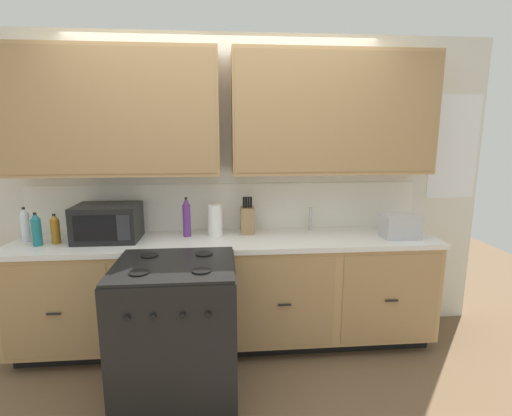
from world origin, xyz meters
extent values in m
plane|color=brown|center=(0.00, 0.00, 0.00)|extent=(8.28, 8.28, 0.00)
cube|color=silver|center=(0.00, 0.62, 1.26)|extent=(4.51, 0.05, 2.53)
cube|color=white|center=(0.00, 0.60, 1.11)|extent=(3.31, 0.01, 0.40)
cube|color=tan|center=(-0.85, 0.43, 1.89)|extent=(1.61, 0.34, 0.95)
cube|color=#A58052|center=(-0.85, 0.26, 1.89)|extent=(1.57, 0.01, 0.89)
cube|color=tan|center=(0.85, 0.43, 1.89)|extent=(1.61, 0.34, 0.95)
cube|color=#A58052|center=(0.85, 0.26, 1.89)|extent=(1.57, 0.01, 0.89)
cube|color=white|center=(2.01, 0.60, 1.61)|extent=(0.44, 0.01, 0.90)
cube|color=black|center=(0.00, 0.33, 0.05)|extent=(3.25, 0.48, 0.10)
cube|color=tan|center=(0.00, 0.30, 0.49)|extent=(3.31, 0.60, 0.77)
cube|color=#A88354|center=(-1.24, 0.00, 0.49)|extent=(0.76, 0.01, 0.71)
cube|color=black|center=(-1.24, -0.02, 0.48)|extent=(0.10, 0.01, 0.01)
cube|color=#A88354|center=(-0.41, 0.00, 0.49)|extent=(0.76, 0.01, 0.71)
cube|color=black|center=(-0.41, -0.02, 0.48)|extent=(0.10, 0.01, 0.01)
cube|color=#A88354|center=(0.41, 0.00, 0.49)|extent=(0.76, 0.01, 0.71)
cube|color=black|center=(0.41, -0.02, 0.48)|extent=(0.10, 0.01, 0.01)
cube|color=#A88354|center=(1.24, 0.00, 0.49)|extent=(0.76, 0.01, 0.71)
cube|color=black|center=(1.24, -0.02, 0.48)|extent=(0.10, 0.01, 0.01)
cube|color=white|center=(0.00, 0.30, 0.89)|extent=(3.34, 0.63, 0.04)
cube|color=#A8AAAF|center=(0.72, 0.33, 0.90)|extent=(0.56, 0.38, 0.02)
cube|color=black|center=(-0.34, -0.33, 0.46)|extent=(0.76, 0.66, 0.92)
cube|color=black|center=(-0.34, -0.33, 0.93)|extent=(0.74, 0.65, 0.02)
cylinder|color=black|center=(-0.52, -0.49, 0.94)|extent=(0.12, 0.12, 0.01)
cylinder|color=black|center=(-0.16, -0.49, 0.94)|extent=(0.12, 0.12, 0.01)
cylinder|color=black|center=(-0.52, -0.17, 0.94)|extent=(0.12, 0.12, 0.01)
cylinder|color=black|center=(-0.16, -0.17, 0.94)|extent=(0.12, 0.12, 0.01)
cylinder|color=black|center=(-0.56, -0.67, 0.75)|extent=(0.03, 0.02, 0.03)
cylinder|color=black|center=(-0.42, -0.67, 0.75)|extent=(0.03, 0.02, 0.03)
cylinder|color=black|center=(-0.26, -0.67, 0.75)|extent=(0.03, 0.02, 0.03)
cylinder|color=black|center=(-0.12, -0.67, 0.75)|extent=(0.03, 0.02, 0.03)
cube|color=black|center=(-0.93, 0.35, 1.05)|extent=(0.48, 0.36, 0.28)
cube|color=black|center=(-0.97, 0.16, 1.05)|extent=(0.31, 0.01, 0.19)
cube|color=#28282D|center=(-0.76, 0.16, 1.05)|extent=(0.10, 0.01, 0.19)
cube|color=#B7B7BC|center=(1.37, 0.20, 1.01)|extent=(0.28, 0.18, 0.19)
cube|color=black|center=(1.32, 0.20, 1.10)|extent=(0.02, 0.13, 0.01)
cube|color=black|center=(1.42, 0.20, 1.10)|extent=(0.02, 0.13, 0.01)
cube|color=#9C794E|center=(0.17, 0.45, 1.02)|extent=(0.11, 0.14, 0.22)
cylinder|color=black|center=(0.14, 0.44, 1.18)|extent=(0.02, 0.02, 0.09)
cylinder|color=black|center=(0.16, 0.44, 1.18)|extent=(0.02, 0.02, 0.09)
cylinder|color=black|center=(0.18, 0.44, 1.18)|extent=(0.02, 0.02, 0.09)
cylinder|color=black|center=(0.20, 0.44, 1.18)|extent=(0.02, 0.02, 0.09)
cylinder|color=#B2B5BA|center=(0.72, 0.51, 1.01)|extent=(0.02, 0.02, 0.20)
cylinder|color=white|center=(-0.10, 0.40, 1.04)|extent=(0.12, 0.12, 0.26)
cylinder|color=silver|center=(-1.55, 0.36, 1.02)|extent=(0.06, 0.06, 0.22)
cone|color=silver|center=(-1.55, 0.36, 1.16)|extent=(0.06, 0.06, 0.05)
cylinder|color=black|center=(-1.55, 0.36, 1.18)|extent=(0.02, 0.02, 0.02)
cylinder|color=#9E6619|center=(-1.30, 0.28, 1.01)|extent=(0.06, 0.06, 0.18)
cone|color=#9E6619|center=(-1.30, 0.28, 1.12)|extent=(0.06, 0.06, 0.05)
cylinder|color=black|center=(-1.30, 0.28, 1.14)|extent=(0.02, 0.02, 0.02)
cylinder|color=#1E707A|center=(-1.41, 0.23, 1.02)|extent=(0.07, 0.07, 0.20)
cone|color=#1E707A|center=(-1.41, 0.23, 1.14)|extent=(0.06, 0.06, 0.05)
cylinder|color=black|center=(-1.41, 0.23, 1.16)|extent=(0.02, 0.02, 0.02)
cylinder|color=#663384|center=(-0.32, 0.40, 1.04)|extent=(0.06, 0.06, 0.26)
cone|color=#663384|center=(-0.32, 0.40, 1.20)|extent=(0.06, 0.06, 0.06)
cylinder|color=black|center=(-0.32, 0.40, 1.23)|extent=(0.02, 0.02, 0.02)
camera|label=1|loc=(-0.03, -2.65, 1.75)|focal=26.91mm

